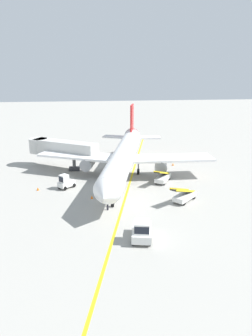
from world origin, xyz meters
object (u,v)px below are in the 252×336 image
object	(u,v)px
belt_loader_aft_hold	(163,177)
ground_crew_marshaller	(107,203)
jet_bridge	(58,148)
safety_cone_wingtip_right	(92,197)
belt_loader_forward_hold	(184,196)
baggage_tug_near_wing	(66,182)
pushback_tug	(142,231)
safety_cone_nose_right	(173,164)
airliner	(124,156)
safety_cone_wingtip_left	(38,189)

from	to	relation	value
belt_loader_aft_hold	ground_crew_marshaller	world-z (taller)	belt_loader_aft_hold
jet_bridge	safety_cone_wingtip_right	bearing A→B (deg)	-70.98
ground_crew_marshaller	belt_loader_forward_hold	bearing A→B (deg)	8.14
baggage_tug_near_wing	belt_loader_aft_hold	distance (m)	14.46
pushback_tug	belt_loader_aft_hold	world-z (taller)	belt_loader_aft_hold
pushback_tug	safety_cone_nose_right	world-z (taller)	pushback_tug
baggage_tug_near_wing	safety_cone_nose_right	size ratio (longest dim) A/B	6.02
airliner	baggage_tug_near_wing	xyz separation A→B (m)	(-8.95, -4.18, -2.49)
airliner	safety_cone_wingtip_left	xyz separation A→B (m)	(-12.86, -4.49, -3.20)
ground_crew_marshaller	safety_cone_wingtip_right	xyz separation A→B (m)	(-1.77, 3.94, -0.69)
baggage_tug_near_wing	safety_cone_wingtip_left	distance (m)	3.99
safety_cone_wingtip_left	safety_cone_wingtip_right	bearing A→B (deg)	-28.78
safety_cone_nose_right	safety_cone_wingtip_right	xyz separation A→B (m)	(-14.91, -13.75, 0.00)
safety_cone_wingtip_right	safety_cone_nose_right	bearing A→B (deg)	42.67
airliner	ground_crew_marshaller	size ratio (longest dim) A/B	20.54
jet_bridge	belt_loader_forward_hold	size ratio (longest dim) A/B	2.69
jet_bridge	belt_loader_aft_hold	world-z (taller)	jet_bridge
airliner	pushback_tug	distance (m)	20.33
safety_cone_nose_right	safety_cone_wingtip_right	world-z (taller)	same
jet_bridge	safety_cone_wingtip_left	size ratio (longest dim) A/B	27.43
pushback_tug	safety_cone_wingtip_left	xyz separation A→B (m)	(-12.08, 15.68, -0.77)
safety_cone_wingtip_left	safety_cone_wingtip_right	xyz separation A→B (m)	(7.48, -4.11, 0.00)
pushback_tug	airliner	bearing A→B (deg)	87.78
belt_loader_forward_hold	safety_cone_wingtip_left	distance (m)	20.43
baggage_tug_near_wing	safety_cone_wingtip_left	xyz separation A→B (m)	(-3.91, -0.31, -0.71)
baggage_tug_near_wing	ground_crew_marshaller	bearing A→B (deg)	-57.39
ground_crew_marshaller	jet_bridge	bearing A→B (deg)	110.14
pushback_tug	safety_cone_nose_right	xyz separation A→B (m)	(10.32, 25.32, -0.77)
airliner	safety_cone_wingtip_right	world-z (taller)	airliner
airliner	baggage_tug_near_wing	distance (m)	10.19
airliner	safety_cone_wingtip_left	distance (m)	14.00
jet_bridge	pushback_tug	bearing A→B (deg)	-69.82
safety_cone_nose_right	belt_loader_forward_hold	bearing A→B (deg)	-100.71
belt_loader_aft_hold	safety_cone_wingtip_left	xyz separation A→B (m)	(-18.35, -1.10, -0.56)
safety_cone_nose_right	safety_cone_wingtip_right	distance (m)	20.28
belt_loader_forward_hold	belt_loader_aft_hold	size ratio (longest dim) A/B	0.91
ground_crew_marshaller	safety_cone_nose_right	xyz separation A→B (m)	(13.14, 17.69, -0.69)
airliner	ground_crew_marshaller	bearing A→B (deg)	-106.04
baggage_tug_near_wing	belt_loader_aft_hold	size ratio (longest dim) A/B	0.54
airliner	safety_cone_wingtip_left	world-z (taller)	airliner
safety_cone_wingtip_left	ground_crew_marshaller	bearing A→B (deg)	-41.00
airliner	pushback_tug	size ratio (longest dim) A/B	8.91
belt_loader_forward_hold	ground_crew_marshaller	size ratio (longest dim) A/B	2.64
belt_loader_forward_hold	belt_loader_aft_hold	distance (m)	7.77
safety_cone_wingtip_right	jet_bridge	bearing A→B (deg)	109.02
baggage_tug_near_wing	ground_crew_marshaller	world-z (taller)	baggage_tug_near_wing
pushback_tug	belt_loader_aft_hold	size ratio (longest dim) A/B	0.79
airliner	safety_cone_wingtip_right	xyz separation A→B (m)	(-5.38, -8.60, -3.20)
pushback_tug	safety_cone_wingtip_right	size ratio (longest dim) A/B	8.90
airliner	belt_loader_aft_hold	xyz separation A→B (m)	(5.48, -3.39, -2.64)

